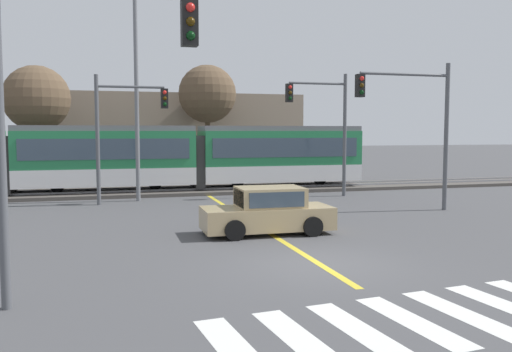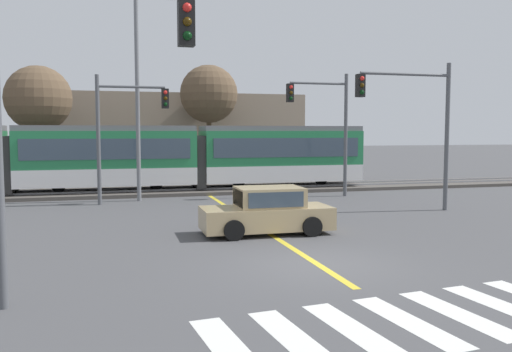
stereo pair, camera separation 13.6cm
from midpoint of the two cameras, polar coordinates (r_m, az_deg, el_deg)
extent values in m
plane|color=#474749|center=(13.86, 6.73, -9.18)|extent=(200.00, 200.00, 0.00)
cube|color=#4C4742|center=(29.89, -5.44, -1.49)|extent=(120.00, 4.00, 0.18)
cube|color=#939399|center=(29.17, -5.20, -1.36)|extent=(120.00, 0.08, 0.10)
cube|color=#939399|center=(30.58, -5.68, -1.08)|extent=(120.00, 0.08, 0.10)
cube|color=silver|center=(29.37, -15.16, 0.00)|extent=(9.00, 2.60, 0.90)
cube|color=#237A47|center=(29.29, -15.22, 2.73)|extent=(9.00, 2.60, 1.90)
cube|color=#384756|center=(27.97, -15.22, 2.75)|extent=(8.28, 0.04, 1.04)
cube|color=slate|center=(29.28, -15.27, 4.87)|extent=(9.00, 2.39, 0.28)
cylinder|color=black|center=(29.52, -10.34, -0.76)|extent=(0.70, 0.20, 0.70)
cylinder|color=black|center=(29.51, -19.96, -0.97)|extent=(0.70, 0.20, 0.70)
cube|color=silver|center=(30.88, 2.75, 0.39)|extent=(9.00, 2.60, 0.90)
cube|color=#237A47|center=(30.81, 2.76, 2.99)|extent=(9.00, 2.60, 1.90)
cube|color=#384756|center=(29.55, 3.55, 3.00)|extent=(8.28, 0.04, 1.04)
cube|color=slate|center=(30.79, 2.77, 5.01)|extent=(9.00, 2.39, 0.28)
cylinder|color=black|center=(31.77, 6.99, -0.33)|extent=(0.70, 0.20, 0.70)
cylinder|color=black|center=(30.25, -1.72, -0.56)|extent=(0.70, 0.20, 0.70)
cube|color=#2D2D2D|center=(29.70, -24.40, 1.15)|extent=(0.50, 2.34, 2.80)
cube|color=#2D2D2D|center=(29.71, -5.99, 1.55)|extent=(0.50, 2.34, 2.80)
cube|color=silver|center=(8.70, -2.37, -17.73)|extent=(0.85, 2.84, 0.01)
cube|color=silver|center=(9.09, 4.50, -16.73)|extent=(0.85, 2.84, 0.01)
cube|color=silver|center=(9.59, 10.65, -15.62)|extent=(0.85, 2.84, 0.01)
cube|color=silver|center=(10.18, 16.08, -14.49)|extent=(0.85, 2.84, 0.01)
cube|color=silver|center=(10.86, 20.83, -13.39)|extent=(0.85, 2.84, 0.01)
cube|color=silver|center=(11.60, 24.96, -12.36)|extent=(0.85, 2.84, 0.01)
cube|color=gold|center=(19.69, -0.15, -4.97)|extent=(0.20, 17.09, 0.01)
cube|color=tan|center=(17.62, 1.31, -4.42)|extent=(4.22, 1.75, 0.72)
cube|color=tan|center=(17.56, 1.63, -2.22)|extent=(2.12, 1.55, 0.64)
cube|color=#384756|center=(17.31, -1.56, -2.32)|extent=(0.12, 1.43, 0.52)
cube|color=#384756|center=(16.81, 2.37, -2.53)|extent=(1.79, 0.06, 0.48)
cylinder|color=black|center=(16.54, -2.10, -5.73)|extent=(0.64, 0.23, 0.64)
cylinder|color=black|center=(18.18, -3.26, -4.78)|extent=(0.64, 0.23, 0.64)
cylinder|color=black|center=(17.25, 6.13, -5.32)|extent=(0.64, 0.23, 0.64)
cylinder|color=black|center=(18.83, 4.30, -4.45)|extent=(0.64, 0.23, 0.64)
cylinder|color=#515459|center=(25.33, -16.11, 3.64)|extent=(0.18, 0.18, 5.84)
cylinder|color=#515459|center=(25.43, -12.81, 9.13)|extent=(3.00, 0.12, 0.12)
cube|color=black|center=(25.51, -9.39, 8.04)|extent=(0.32, 0.28, 0.90)
sphere|color=red|center=(25.38, -9.37, 8.67)|extent=(0.18, 0.18, 0.18)
sphere|color=#3A2706|center=(25.36, -9.36, 8.06)|extent=(0.18, 0.18, 0.18)
sphere|color=black|center=(25.35, -9.35, 7.46)|extent=(0.18, 0.18, 0.18)
cylinder|color=#515459|center=(24.05, 19.61, 3.86)|extent=(0.18, 0.18, 6.13)
cylinder|color=#515459|center=(23.08, 15.64, 10.28)|extent=(4.00, 0.12, 0.12)
cube|color=black|center=(22.08, 11.10, 9.32)|extent=(0.32, 0.28, 0.90)
sphere|color=red|center=(21.97, 11.28, 10.04)|extent=(0.18, 0.18, 0.18)
sphere|color=#3A2706|center=(21.95, 11.27, 9.34)|extent=(0.18, 0.18, 0.18)
sphere|color=black|center=(21.93, 11.26, 8.64)|extent=(0.18, 0.18, 0.18)
cylinder|color=#515459|center=(28.00, 9.55, 4.23)|extent=(0.18, 0.18, 6.21)
cylinder|color=#515459|center=(27.50, 6.75, 9.66)|extent=(3.00, 0.12, 0.12)
cube|color=black|center=(26.94, 3.75, 8.72)|extent=(0.32, 0.28, 0.90)
sphere|color=red|center=(26.82, 3.86, 9.31)|extent=(0.18, 0.18, 0.18)
sphere|color=#3A2706|center=(26.80, 3.85, 8.74)|extent=(0.18, 0.18, 0.18)
sphere|color=black|center=(26.78, 3.85, 8.16)|extent=(0.18, 0.18, 0.18)
cube|color=black|center=(11.15, -7.01, 15.68)|extent=(0.32, 0.28, 0.90)
sphere|color=red|center=(11.06, -6.90, 17.20)|extent=(0.18, 0.18, 0.18)
sphere|color=#3A2706|center=(11.00, -6.89, 15.83)|extent=(0.18, 0.18, 0.18)
sphere|color=black|center=(10.95, -6.87, 14.44)|extent=(0.18, 0.18, 0.18)
cylinder|color=slate|center=(26.32, -12.23, 8.21)|extent=(0.20, 0.20, 9.93)
cylinder|color=brown|center=(33.47, -21.68, 2.51)|extent=(0.32, 0.32, 4.43)
sphere|color=brown|center=(33.51, -21.83, 7.58)|extent=(3.75, 3.75, 3.75)
cylinder|color=brown|center=(35.28, -4.85, 3.37)|extent=(0.32, 0.32, 4.97)
sphere|color=brown|center=(35.35, -4.88, 8.60)|extent=(3.71, 3.71, 3.71)
cube|color=gray|center=(39.83, -8.40, 4.17)|extent=(17.81, 6.00, 5.91)
camera|label=1|loc=(0.07, -89.81, 0.02)|focal=38.00mm
camera|label=2|loc=(0.07, 90.19, -0.02)|focal=38.00mm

